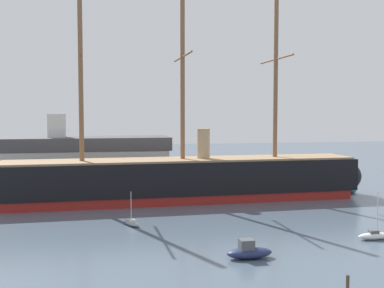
{
  "coord_description": "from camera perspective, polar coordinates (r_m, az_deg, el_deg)",
  "views": [
    {
      "loc": [
        -15.71,
        -28.81,
        15.19
      ],
      "look_at": [
        -2.81,
        37.35,
        10.75
      ],
      "focal_mm": 44.46,
      "sensor_mm": 36.0,
      "label": 1
    }
  ],
  "objects": [
    {
      "name": "dockside_warehouse_left",
      "position": [
        95.49,
        -19.83,
        -2.44
      ],
      "size": [
        60.85,
        12.2,
        14.97
      ],
      "color": "#565659",
      "rests_on": "ground"
    },
    {
      "name": "dinghy_far_left",
      "position": [
        86.45,
        -20.7,
        -6.37
      ],
      "size": [
        3.11,
        2.22,
        0.68
      ],
      "color": "#236670",
      "rests_on": "ground"
    },
    {
      "name": "sailboat_mid_right",
      "position": [
        62.06,
        21.11,
        -10.2
      ],
      "size": [
        4.43,
        1.39,
        5.74
      ],
      "color": "silver",
      "rests_on": "ground"
    },
    {
      "name": "tall_ship",
      "position": [
        81.96,
        -1.12,
        -4.18
      ],
      "size": [
        73.72,
        15.54,
        35.46
      ],
      "color": "maroon",
      "rests_on": "ground"
    },
    {
      "name": "mooring_piling_nearest",
      "position": [
        44.49,
        18.17,
        -15.5
      ],
      "size": [
        0.3,
        0.3,
        1.29
      ],
      "primitive_type": "cylinder",
      "color": "#4C3D2D",
      "rests_on": "ground"
    },
    {
      "name": "motorboat_near_centre",
      "position": [
        51.16,
        6.85,
        -12.7
      ],
      "size": [
        4.84,
        2.03,
        2.03
      ],
      "color": "#1E284C",
      "rests_on": "ground"
    },
    {
      "name": "dinghy_far_right",
      "position": [
        95.57,
        18.41,
        -5.37
      ],
      "size": [
        2.88,
        1.42,
        0.66
      ],
      "color": "#236670",
      "rests_on": "ground"
    },
    {
      "name": "sailboat_alongside_bow",
      "position": [
        65.28,
        -7.23,
        -9.37
      ],
      "size": [
        2.39,
        3.67,
        4.61
      ],
      "color": "gray",
      "rests_on": "ground"
    }
  ]
}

